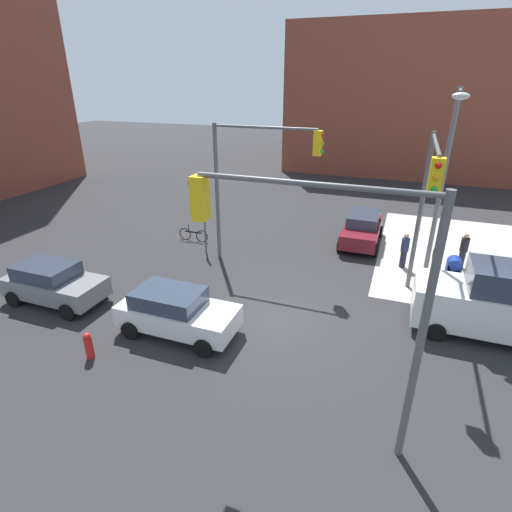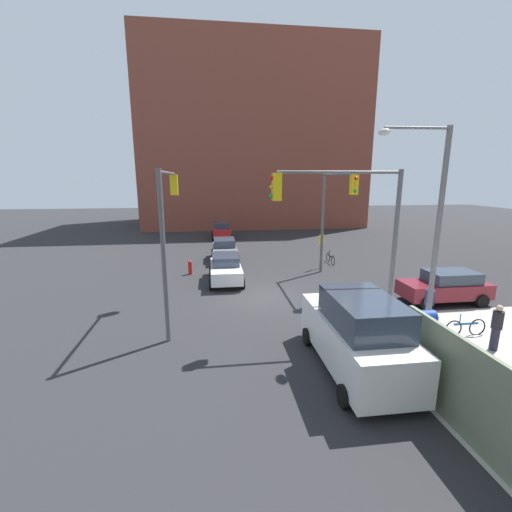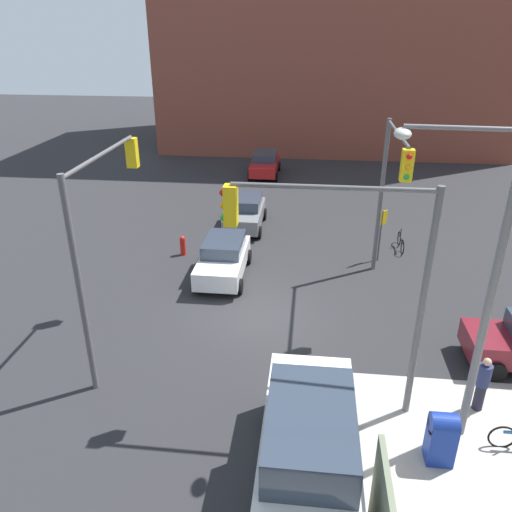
# 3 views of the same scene
# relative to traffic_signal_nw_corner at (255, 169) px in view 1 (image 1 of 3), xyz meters

# --- Properties ---
(ground_plane) EXTENTS (120.00, 120.00, 0.00)m
(ground_plane) POSITION_rel_traffic_signal_nw_corner_xyz_m (2.60, -4.50, -4.60)
(ground_plane) COLOR #28282B
(sidewalk_corner) EXTENTS (12.00, 12.00, 0.01)m
(sidewalk_corner) POSITION_rel_traffic_signal_nw_corner_xyz_m (11.60, 4.50, -4.60)
(sidewalk_corner) COLOR #ADA89E
(sidewalk_corner) RESTS_ON ground
(building_warehouse_north) EXTENTS (32.00, 18.00, 12.84)m
(building_warehouse_north) POSITION_rel_traffic_signal_nw_corner_xyz_m (11.05, 29.50, 1.82)
(building_warehouse_north) COLOR brown
(building_warehouse_north) RESTS_ON ground
(traffic_signal_nw_corner) EXTENTS (5.03, 0.36, 6.50)m
(traffic_signal_nw_corner) POSITION_rel_traffic_signal_nw_corner_xyz_m (0.00, 0.00, 0.00)
(traffic_signal_nw_corner) COLOR #59595B
(traffic_signal_nw_corner) RESTS_ON ground
(traffic_signal_se_corner) EXTENTS (5.36, 0.36, 6.50)m
(traffic_signal_se_corner) POSITION_rel_traffic_signal_nw_corner_xyz_m (5.06, -9.00, 0.02)
(traffic_signal_se_corner) COLOR #59595B
(traffic_signal_se_corner) RESTS_ON ground
(traffic_signal_ne_corner) EXTENTS (0.36, 5.18, 6.50)m
(traffic_signal_ne_corner) POSITION_rel_traffic_signal_nw_corner_xyz_m (7.10, -1.96, 0.01)
(traffic_signal_ne_corner) COLOR #59595B
(traffic_signal_ne_corner) RESTS_ON ground
(street_lamp_corner) EXTENTS (0.56, 2.68, 8.00)m
(street_lamp_corner) POSITION_rel_traffic_signal_nw_corner_xyz_m (7.78, 0.93, 0.10)
(street_lamp_corner) COLOR slate
(street_lamp_corner) RESTS_ON ground
(warning_sign_two_way) EXTENTS (0.48, 0.48, 2.40)m
(warning_sign_two_way) POSITION_rel_traffic_signal_nw_corner_xyz_m (-2.80, 0.28, -2.96)
(warning_sign_two_way) COLOR #4C4C4C
(warning_sign_two_way) RESTS_ON ground
(mailbox_blue) EXTENTS (0.56, 0.64, 1.43)m
(mailbox_blue) POSITION_rel_traffic_signal_nw_corner_xyz_m (8.80, 0.50, -3.84)
(mailbox_blue) COLOR navy
(mailbox_blue) RESTS_ON ground
(fire_hydrant) EXTENTS (0.26, 0.26, 0.94)m
(fire_hydrant) POSITION_rel_traffic_signal_nw_corner_xyz_m (-2.40, -8.70, -4.12)
(fire_hydrant) COLOR red
(fire_hydrant) RESTS_ON ground
(sedan_maroon) EXTENTS (2.02, 4.27, 1.62)m
(sedan_maroon) POSITION_rel_traffic_signal_nw_corner_xyz_m (4.55, 4.41, -3.76)
(sedan_maroon) COLOR maroon
(sedan_maroon) RESTS_ON ground
(sedan_white) EXTENTS (4.16, 2.02, 1.62)m
(sedan_white) POSITION_rel_traffic_signal_nw_corner_xyz_m (-0.50, -6.45, -3.76)
(sedan_white) COLOR white
(sedan_white) RESTS_ON ground
(coupe_gray) EXTENTS (3.98, 2.02, 1.62)m
(coupe_gray) POSITION_rel_traffic_signal_nw_corner_xyz_m (-6.20, -6.28, -3.76)
(coupe_gray) COLOR slate
(coupe_gray) RESTS_ON ground
(van_white_delivery) EXTENTS (5.40, 2.32, 2.62)m
(van_white_delivery) POSITION_rel_traffic_signal_nw_corner_xyz_m (10.02, -2.70, -3.32)
(van_white_delivery) COLOR white
(van_white_delivery) RESTS_ON ground
(pedestrian_crossing) EXTENTS (0.36, 0.36, 1.71)m
(pedestrian_crossing) POSITION_rel_traffic_signal_nw_corner_xyz_m (6.80, 2.00, -3.72)
(pedestrian_crossing) COLOR navy
(pedestrian_crossing) RESTS_ON ground
(pedestrian_waiting) EXTENTS (0.36, 0.36, 1.74)m
(pedestrian_waiting) POSITION_rel_traffic_signal_nw_corner_xyz_m (9.40, 2.90, -3.69)
(pedestrian_waiting) COLOR black
(pedestrian_waiting) RESTS_ON ground
(bicycle_leaning_on_fence) EXTENTS (0.05, 1.75, 0.97)m
(bicycle_leaning_on_fence) POSITION_rel_traffic_signal_nw_corner_xyz_m (8.20, 2.70, -4.26)
(bicycle_leaning_on_fence) COLOR black
(bicycle_leaning_on_fence) RESTS_ON ground
(bicycle_at_crosswalk) EXTENTS (1.75, 0.05, 0.97)m
(bicycle_at_crosswalk) POSITION_rel_traffic_signal_nw_corner_xyz_m (-4.20, 1.50, -4.26)
(bicycle_at_crosswalk) COLOR black
(bicycle_at_crosswalk) RESTS_ON ground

